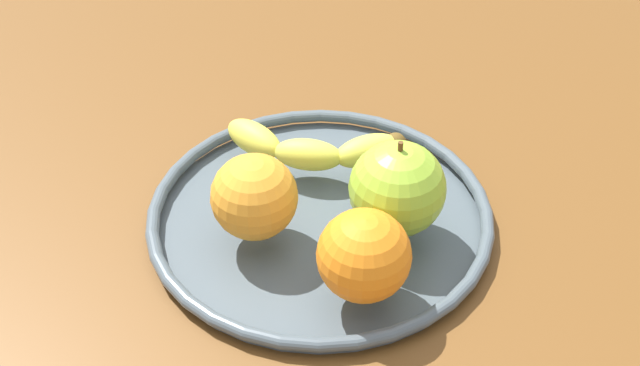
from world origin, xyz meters
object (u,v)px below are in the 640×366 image
object	(u,v)px
apple	(397,189)
orange_back_right	(254,197)
fruit_bowl	(320,216)
banana	(313,148)
orange_center	(364,256)

from	to	relation	value
apple	orange_back_right	size ratio (longest dim) A/B	1.22
fruit_bowl	orange_back_right	xyz separation A→B (cm)	(-5.94, -1.56, 4.62)
apple	orange_back_right	xyz separation A→B (cm)	(-11.95, 1.72, -0.42)
fruit_bowl	banana	size ratio (longest dim) A/B	1.78
orange_center	banana	bearing A→B (deg)	92.96
apple	orange_back_right	bearing A→B (deg)	171.81
apple	orange_back_right	distance (cm)	12.08
banana	orange_back_right	xyz separation A→B (cm)	(-6.63, -8.46, 2.23)
orange_center	orange_back_right	distance (cm)	11.38
fruit_bowl	orange_center	size ratio (longest dim) A/B	4.12
banana	orange_back_right	bearing A→B (deg)	-107.36
fruit_bowl	orange_center	xyz separation A→B (cm)	(1.57, -10.11, 4.65)
orange_center	orange_back_right	bearing A→B (deg)	131.28
fruit_bowl	apple	distance (cm)	8.50
fruit_bowl	orange_back_right	world-z (taller)	orange_back_right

